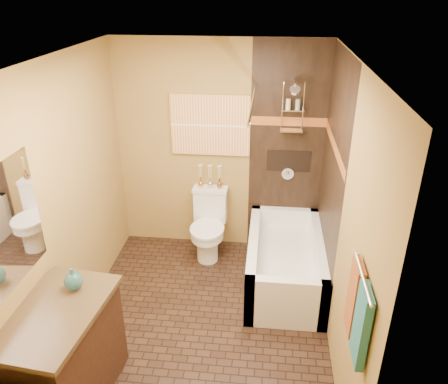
# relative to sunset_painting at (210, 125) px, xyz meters

# --- Properties ---
(floor) EXTENTS (3.00, 3.00, 0.00)m
(floor) POSITION_rel_sunset_painting_xyz_m (0.10, -1.48, -1.55)
(floor) COLOR black
(floor) RESTS_ON ground
(wall_left) EXTENTS (0.02, 3.00, 2.50)m
(wall_left) POSITION_rel_sunset_painting_xyz_m (-1.10, -1.48, -0.30)
(wall_left) COLOR #A17D3E
(wall_left) RESTS_ON floor
(wall_right) EXTENTS (0.02, 3.00, 2.50)m
(wall_right) POSITION_rel_sunset_painting_xyz_m (1.30, -1.48, -0.30)
(wall_right) COLOR #A17D3E
(wall_right) RESTS_ON floor
(wall_back) EXTENTS (2.40, 0.02, 2.50)m
(wall_back) POSITION_rel_sunset_painting_xyz_m (0.10, 0.02, -0.30)
(wall_back) COLOR #A17D3E
(wall_back) RESTS_ON floor
(wall_front) EXTENTS (2.40, 0.02, 2.50)m
(wall_front) POSITION_rel_sunset_painting_xyz_m (0.10, -2.98, -0.30)
(wall_front) COLOR #A17D3E
(wall_front) RESTS_ON floor
(ceiling) EXTENTS (3.00, 3.00, 0.00)m
(ceiling) POSITION_rel_sunset_painting_xyz_m (0.10, -1.48, 0.95)
(ceiling) COLOR silver
(ceiling) RESTS_ON wall_back
(alcove_tile_back) EXTENTS (0.85, 0.01, 2.50)m
(alcove_tile_back) POSITION_rel_sunset_painting_xyz_m (0.88, 0.01, -0.30)
(alcove_tile_back) COLOR black
(alcove_tile_back) RESTS_ON wall_back
(alcove_tile_right) EXTENTS (0.01, 1.50, 2.50)m
(alcove_tile_right) POSITION_rel_sunset_painting_xyz_m (1.29, -0.73, -0.30)
(alcove_tile_right) COLOR black
(alcove_tile_right) RESTS_ON wall_right
(mosaic_band_back) EXTENTS (0.85, 0.01, 0.10)m
(mosaic_band_back) POSITION_rel_sunset_painting_xyz_m (0.88, 0.00, 0.07)
(mosaic_band_back) COLOR #903D1A
(mosaic_band_back) RESTS_ON alcove_tile_back
(mosaic_band_right) EXTENTS (0.01, 1.50, 0.10)m
(mosaic_band_right) POSITION_rel_sunset_painting_xyz_m (1.28, -0.73, 0.07)
(mosaic_band_right) COLOR #903D1A
(mosaic_band_right) RESTS_ON alcove_tile_right
(alcove_niche) EXTENTS (0.50, 0.01, 0.25)m
(alcove_niche) POSITION_rel_sunset_painting_xyz_m (0.90, 0.01, -0.40)
(alcove_niche) COLOR black
(alcove_niche) RESTS_ON alcove_tile_back
(shower_fixtures) EXTENTS (0.24, 0.33, 1.16)m
(shower_fixtures) POSITION_rel_sunset_painting_xyz_m (0.90, -0.10, 0.12)
(shower_fixtures) COLOR silver
(shower_fixtures) RESTS_ON floor
(curtain_rod) EXTENTS (0.03, 1.55, 0.03)m
(curtain_rod) POSITION_rel_sunset_painting_xyz_m (0.50, -0.73, 0.47)
(curtain_rod) COLOR silver
(curtain_rod) RESTS_ON wall_back
(towel_bar) EXTENTS (0.02, 0.55, 0.02)m
(towel_bar) POSITION_rel_sunset_painting_xyz_m (1.25, -2.53, -0.10)
(towel_bar) COLOR silver
(towel_bar) RESTS_ON wall_right
(towel_teal) EXTENTS (0.05, 0.22, 0.52)m
(towel_teal) POSITION_rel_sunset_painting_xyz_m (1.26, -2.66, -0.37)
(towel_teal) COLOR #1F6069
(towel_teal) RESTS_ON towel_bar
(towel_rust) EXTENTS (0.05, 0.22, 0.52)m
(towel_rust) POSITION_rel_sunset_painting_xyz_m (1.26, -2.40, -0.37)
(towel_rust) COLOR brown
(towel_rust) RESTS_ON towel_bar
(sunset_painting) EXTENTS (0.90, 0.04, 0.70)m
(sunset_painting) POSITION_rel_sunset_painting_xyz_m (0.00, 0.00, 0.00)
(sunset_painting) COLOR orange
(sunset_painting) RESTS_ON wall_back
(bathtub) EXTENTS (0.80, 1.50, 0.55)m
(bathtub) POSITION_rel_sunset_painting_xyz_m (0.90, -0.73, -1.33)
(bathtub) COLOR white
(bathtub) RESTS_ON floor
(toilet) EXTENTS (0.41, 0.61, 0.81)m
(toilet) POSITION_rel_sunset_painting_xyz_m (-0.00, -0.27, -1.14)
(toilet) COLOR white
(toilet) RESTS_ON floor
(vanity) EXTENTS (0.71, 1.05, 0.88)m
(vanity) POSITION_rel_sunset_painting_xyz_m (-0.82, -2.41, -1.11)
(vanity) COLOR black
(vanity) RESTS_ON floor
(teal_bottle) EXTENTS (0.14, 0.14, 0.22)m
(teal_bottle) POSITION_rel_sunset_painting_xyz_m (-0.77, -2.14, -0.58)
(teal_bottle) COLOR #226367
(teal_bottle) RESTS_ON vanity
(bud_vases) EXTENTS (0.29, 0.06, 0.28)m
(bud_vases) POSITION_rel_sunset_painting_xyz_m (-0.00, -0.09, -0.59)
(bud_vases) COLOR gold
(bud_vases) RESTS_ON toilet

